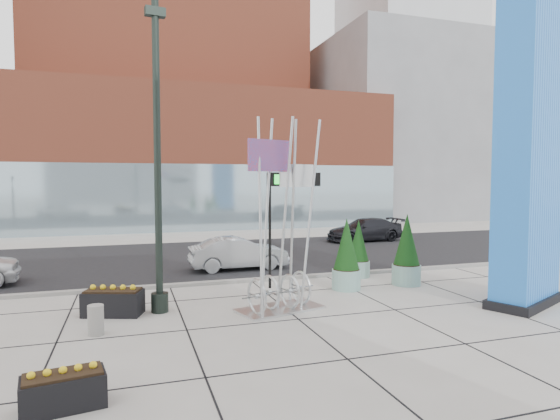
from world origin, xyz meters
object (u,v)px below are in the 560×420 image
object	(u,v)px
public_art_sculpture	(280,260)
overhead_street_sign	(289,189)
blue_pylon	(529,151)
concrete_bollard	(96,320)
car_silver_mid	(239,254)
lamp_post	(158,186)

from	to	relation	value
public_art_sculpture	overhead_street_sign	size ratio (longest dim) A/B	1.38
blue_pylon	concrete_bollard	distance (m)	12.97
public_art_sculpture	car_silver_mid	bearing A→B (deg)	72.64
concrete_bollard	car_silver_mid	world-z (taller)	car_silver_mid
lamp_post	public_art_sculpture	world-z (taller)	lamp_post
public_art_sculpture	overhead_street_sign	bearing A→B (deg)	51.14
blue_pylon	lamp_post	bearing A→B (deg)	141.73
concrete_bollard	car_silver_mid	size ratio (longest dim) A/B	0.18
lamp_post	car_silver_mid	size ratio (longest dim) A/B	2.14
concrete_bollard	blue_pylon	bearing A→B (deg)	-4.81
public_art_sculpture	car_silver_mid	size ratio (longest dim) A/B	1.35
lamp_post	public_art_sculpture	distance (m)	4.09
lamp_post	overhead_street_sign	world-z (taller)	lamp_post
car_silver_mid	lamp_post	bearing A→B (deg)	146.31
overhead_street_sign	blue_pylon	bearing A→B (deg)	-31.17
lamp_post	blue_pylon	bearing A→B (deg)	-13.86
lamp_post	car_silver_mid	distance (m)	7.26
concrete_bollard	overhead_street_sign	bearing A→B (deg)	29.38
blue_pylon	car_silver_mid	world-z (taller)	blue_pylon
blue_pylon	concrete_bollard	size ratio (longest dim) A/B	12.99
blue_pylon	concrete_bollard	xyz separation A→B (m)	(-12.21, 1.03, -4.27)
blue_pylon	lamp_post	size ratio (longest dim) A/B	1.08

